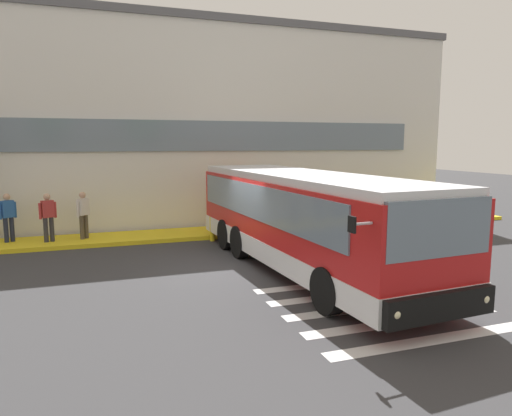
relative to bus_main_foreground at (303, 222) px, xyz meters
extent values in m
cube|color=#353538|center=(-1.72, 0.91, -1.34)|extent=(80.00, 90.00, 0.02)
cube|color=silver|center=(0.28, -5.09, -1.33)|extent=(4.40, 0.36, 0.01)
cube|color=silver|center=(0.28, -4.19, -1.33)|extent=(4.40, 0.36, 0.01)
cube|color=silver|center=(0.28, -3.29, -1.33)|extent=(4.40, 0.36, 0.01)
cube|color=silver|center=(0.28, -2.39, -1.33)|extent=(4.40, 0.36, 0.01)
cube|color=silver|center=(0.28, -1.49, -1.33)|extent=(4.40, 0.36, 0.01)
cube|color=silver|center=(-1.72, 12.91, 2.81)|extent=(23.98, 12.00, 8.28)
cube|color=#56565B|center=(-1.72, 12.91, 7.09)|extent=(24.18, 12.20, 0.30)
cube|color=slate|center=(-0.72, 6.87, 2.47)|extent=(17.98, 0.10, 1.20)
cube|color=yellow|center=(-1.72, 5.71, -1.26)|extent=(27.98, 2.00, 0.15)
cube|color=red|center=(0.00, 0.02, 0.09)|extent=(3.19, 10.28, 2.15)
cube|color=silver|center=(0.00, 0.02, -0.71)|extent=(3.23, 10.33, 0.55)
cube|color=silver|center=(0.00, 0.02, 1.27)|extent=(3.08, 10.08, 0.20)
cube|color=slate|center=(0.32, -4.99, 0.69)|extent=(2.35, 0.27, 1.05)
cube|color=slate|center=(1.27, 0.41, 0.59)|extent=(0.61, 8.93, 0.95)
cube|color=slate|center=(-1.31, 0.24, 0.59)|extent=(0.61, 8.93, 0.95)
cube|color=black|center=(0.32, -4.99, 1.05)|extent=(2.15, 0.24, 0.28)
cube|color=black|center=(0.33, -5.12, -0.70)|extent=(2.46, 0.36, 0.52)
sphere|color=beige|center=(1.35, -5.09, -0.68)|extent=(0.18, 0.18, 0.18)
sphere|color=beige|center=(-0.69, -5.22, -0.68)|extent=(0.18, 0.18, 0.18)
cylinder|color=#B7B7BF|center=(-1.19, -4.88, 0.84)|extent=(0.40, 0.08, 0.05)
cube|color=black|center=(-1.39, -4.89, 0.84)|extent=(0.05, 0.20, 0.28)
cylinder|color=black|center=(1.38, -3.17, -0.83)|extent=(0.36, 1.02, 1.00)
cylinder|color=black|center=(-0.97, -3.31, -0.83)|extent=(0.36, 1.02, 1.00)
cylinder|color=black|center=(1.05, 1.97, -0.83)|extent=(0.36, 1.02, 1.00)
cylinder|color=black|center=(-1.29, 1.82, -0.83)|extent=(0.36, 1.02, 1.00)
cylinder|color=black|center=(0.97, 3.26, -0.83)|extent=(0.36, 1.02, 1.00)
cylinder|color=black|center=(-1.38, 3.11, -0.83)|extent=(0.36, 1.02, 1.00)
cylinder|color=#1E2338|center=(-8.21, 6.00, -0.76)|extent=(0.15, 0.15, 0.85)
cylinder|color=#1E2338|center=(-8.37, 5.90, -0.76)|extent=(0.15, 0.15, 0.85)
cube|color=#2659A5|center=(-8.29, 5.95, -0.04)|extent=(0.44, 0.39, 0.58)
sphere|color=tan|center=(-8.29, 5.95, 0.38)|extent=(0.23, 0.23, 0.23)
cylinder|color=#2659A5|center=(-8.08, 6.09, -0.09)|extent=(0.09, 0.09, 0.55)
cylinder|color=#2659A5|center=(-8.50, 5.81, -0.09)|extent=(0.09, 0.09, 0.55)
cylinder|color=#2D2D33|center=(-6.91, 5.57, -0.76)|extent=(0.15, 0.15, 0.85)
cylinder|color=#2D2D33|center=(-7.09, 5.49, -0.76)|extent=(0.15, 0.15, 0.85)
cube|color=#B23333|center=(-7.00, 5.53, -0.04)|extent=(0.44, 0.36, 0.58)
sphere|color=tan|center=(-7.00, 5.53, 0.38)|extent=(0.23, 0.23, 0.23)
cylinder|color=#B23333|center=(-6.78, 5.63, -0.09)|extent=(0.09, 0.09, 0.55)
cylinder|color=#B23333|center=(-7.23, 5.42, -0.09)|extent=(0.09, 0.09, 0.55)
cylinder|color=#4C4233|center=(-5.80, 5.77, -0.76)|extent=(0.15, 0.15, 0.85)
cylinder|color=#4C4233|center=(-5.94, 5.62, -0.76)|extent=(0.15, 0.15, 0.85)
cube|color=silver|center=(-5.87, 5.69, -0.04)|extent=(0.42, 0.43, 0.58)
sphere|color=tan|center=(-5.87, 5.69, 0.38)|extent=(0.23, 0.23, 0.23)
cylinder|color=silver|center=(-5.70, 5.88, -0.09)|extent=(0.09, 0.09, 0.55)
cylinder|color=silver|center=(-6.04, 5.51, -0.09)|extent=(0.09, 0.09, 0.55)
cylinder|color=yellow|center=(-1.51, 4.51, -0.88)|extent=(0.18, 0.18, 0.90)
camera|label=1|loc=(-5.36, -11.53, 2.19)|focal=32.48mm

